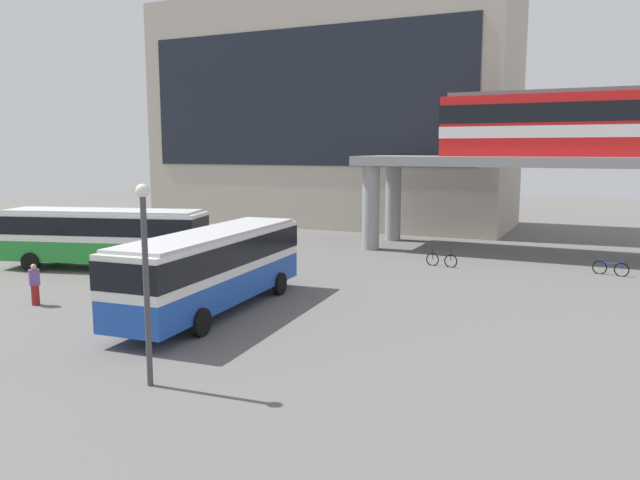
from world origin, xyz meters
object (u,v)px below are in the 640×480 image
(bus_secondary, at_px, (103,232))
(bicycle_blue, at_px, (611,268))
(train, at_px, (617,122))
(pedestrian_near_building, at_px, (35,286))
(bus_main, at_px, (214,262))
(bicycle_black, at_px, (442,260))
(station_building, at_px, (331,113))

(bus_secondary, distance_m, bicycle_blue, 26.69)
(train, xyz_separation_m, bus_secondary, (-24.67, -14.68, -5.96))
(bus_secondary, height_order, pedestrian_near_building, bus_secondary)
(bus_main, xyz_separation_m, pedestrian_near_building, (-7.33, -2.29, -1.17))
(bus_main, bearing_deg, bicycle_blue, 45.72)
(bicycle_black, relative_size, bicycle_blue, 1.02)
(train, distance_m, pedestrian_near_building, 31.46)
(bus_secondary, bearing_deg, bicycle_black, 27.39)
(pedestrian_near_building, bearing_deg, bicycle_blue, 38.08)
(pedestrian_near_building, bearing_deg, bicycle_black, 49.95)
(bus_main, relative_size, bus_secondary, 0.99)
(bicycle_black, bearing_deg, train, 36.73)
(bicycle_blue, bearing_deg, station_building, 145.49)
(pedestrian_near_building, bearing_deg, station_building, 92.06)
(bicycle_black, distance_m, pedestrian_near_building, 20.43)
(bus_main, relative_size, bicycle_blue, 6.37)
(bus_secondary, distance_m, pedestrian_near_building, 7.93)
(train, xyz_separation_m, bicycle_blue, (0.12, -4.93, -7.59))
(bus_secondary, relative_size, bicycle_black, 6.33)
(station_building, bearing_deg, bicycle_black, -49.82)
(bus_secondary, height_order, bicycle_blue, bus_secondary)
(bicycle_black, bearing_deg, bicycle_blue, 8.68)
(bus_secondary, height_order, bicycle_black, bus_secondary)
(bicycle_black, distance_m, bicycle_blue, 8.56)
(station_building, bearing_deg, bus_secondary, -94.54)
(train, bearing_deg, bus_main, -125.88)
(station_building, distance_m, bicycle_blue, 29.11)
(station_building, relative_size, bus_secondary, 2.73)
(train, height_order, pedestrian_near_building, train)
(bus_secondary, relative_size, bicycle_blue, 6.44)
(train, height_order, bus_main, train)
(bus_main, distance_m, bicycle_black, 14.64)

